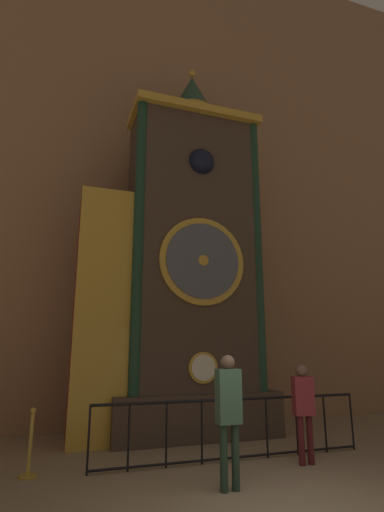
{
  "coord_description": "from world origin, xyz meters",
  "views": [
    {
      "loc": [
        -2.79,
        -4.24,
        1.89
      ],
      "look_at": [
        0.36,
        4.83,
        4.16
      ],
      "focal_mm": 28.0,
      "sensor_mm": 36.0,
      "label": 1
    }
  ],
  "objects_px": {
    "stanchion_post": "(29,454)",
    "visitor_near": "(229,407)",
    "clock_tower": "(179,266)",
    "visitor_far": "(303,402)"
  },
  "relations": [
    {
      "from": "visitor_near",
      "to": "stanchion_post",
      "type": "distance_m",
      "value": 3.18
    },
    {
      "from": "visitor_far",
      "to": "stanchion_post",
      "type": "relative_size",
      "value": 1.64
    },
    {
      "from": "visitor_near",
      "to": "stanchion_post",
      "type": "xyz_separation_m",
      "value": [
        -2.66,
        1.57,
        -0.77
      ]
    },
    {
      "from": "clock_tower",
      "to": "stanchion_post",
      "type": "bearing_deg",
      "value": -147.14
    },
    {
      "from": "clock_tower",
      "to": "visitor_near",
      "type": "distance_m",
      "value": 4.48
    },
    {
      "from": "stanchion_post",
      "to": "clock_tower",
      "type": "bearing_deg",
      "value": 32.86
    },
    {
      "from": "clock_tower",
      "to": "stanchion_post",
      "type": "relative_size",
      "value": 9.39
    },
    {
      "from": "clock_tower",
      "to": "visitor_far",
      "type": "bearing_deg",
      "value": -62.16
    },
    {
      "from": "stanchion_post",
      "to": "visitor_near",
      "type": "bearing_deg",
      "value": -30.63
    },
    {
      "from": "visitor_far",
      "to": "stanchion_post",
      "type": "height_order",
      "value": "visitor_far"
    }
  ]
}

